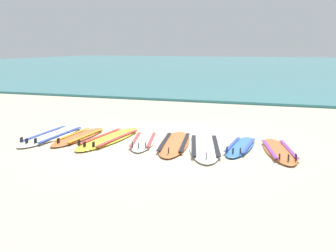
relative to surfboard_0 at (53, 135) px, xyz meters
name	(u,v)px	position (x,y,z in m)	size (l,w,h in m)	color
ground_plane	(155,144)	(2.55, 0.07, -0.04)	(80.00, 80.00, 0.00)	#C1B599
sea	(277,65)	(2.55, 36.82, 0.01)	(80.00, 60.00, 0.10)	teal
surfboard_0	(53,135)	(0.00, 0.00, 0.00)	(0.72, 2.56, 0.18)	white
surfboard_1	(79,137)	(0.66, 0.08, 0.00)	(0.54, 2.13, 0.18)	orange
surfboard_2	(109,138)	(1.42, 0.13, 0.00)	(0.78, 2.60, 0.18)	yellow
surfboard_3	(143,141)	(2.25, 0.16, 0.00)	(0.99, 2.04, 0.18)	white
surfboard_4	(174,143)	(2.97, 0.17, 0.00)	(1.06, 2.52, 0.18)	orange
surfboard_5	(205,147)	(3.67, 0.08, 0.00)	(1.31, 2.67, 0.18)	white
surfboard_6	(240,147)	(4.37, 0.34, 0.00)	(0.55, 1.93, 0.18)	#3875CC
surfboard_7	(279,151)	(5.16, 0.25, 0.00)	(1.08, 2.21, 0.18)	orange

